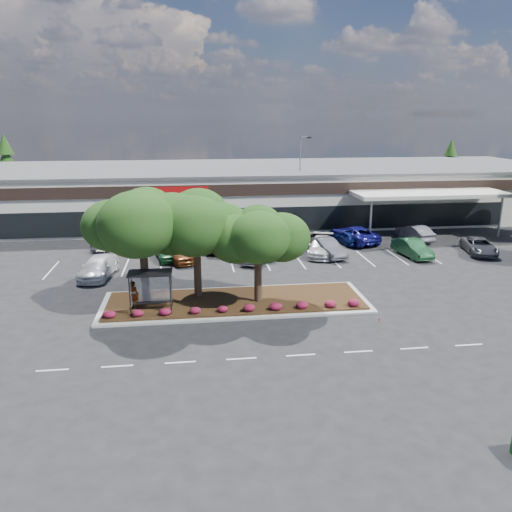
{
  "coord_description": "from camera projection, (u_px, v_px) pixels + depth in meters",
  "views": [
    {
      "loc": [
        -4.68,
        -27.73,
        12.45
      ],
      "look_at": [
        -0.27,
        6.5,
        2.6
      ],
      "focal_mm": 35.0,
      "sensor_mm": 36.0,
      "label": 1
    }
  ],
  "objects": [
    {
      "name": "survey_stake",
      "position": [
        379.0,
        323.0,
        29.34
      ],
      "size": [
        0.07,
        0.14,
        0.91
      ],
      "color": "#9C7C51",
      "rests_on": "ground"
    },
    {
      "name": "car_8",
      "position": [
        479.0,
        246.0,
        46.01
      ],
      "size": [
        3.51,
        5.51,
        1.42
      ],
      "primitive_type": "imported",
      "rotation": [
        0.0,
        0.0,
        -0.24
      ],
      "color": "#54545A",
      "rests_on": "ground"
    },
    {
      "name": "car_11",
      "position": [
        181.0,
        235.0,
        50.08
      ],
      "size": [
        3.27,
        4.91,
        1.55
      ],
      "primitive_type": "imported",
      "rotation": [
        0.0,
        0.0,
        2.8
      ],
      "color": "navy",
      "rests_on": "ground"
    },
    {
      "name": "car_12",
      "position": [
        220.0,
        244.0,
        46.91
      ],
      "size": [
        3.38,
        5.2,
        1.4
      ],
      "primitive_type": "imported",
      "rotation": [
        0.0,
        0.0,
        2.82
      ],
      "color": "black",
      "rests_on": "ground"
    },
    {
      "name": "retail_store",
      "position": [
        231.0,
        192.0,
        61.92
      ],
      "size": [
        80.4,
        25.2,
        6.25
      ],
      "color": "beige",
      "rests_on": "ground"
    },
    {
      "name": "person_waiting",
      "position": [
        133.0,
        295.0,
        32.23
      ],
      "size": [
        0.78,
        0.61,
        1.86
      ],
      "primitive_type": "imported",
      "rotation": [
        0.0,
        0.0,
        2.86
      ],
      "color": "#594C47",
      "rests_on": "landscape_island"
    },
    {
      "name": "lane_markings",
      "position": [
        251.0,
        274.0,
        40.36
      ],
      "size": [
        33.12,
        20.06,
        0.01
      ],
      "color": "silver",
      "rests_on": "ground"
    },
    {
      "name": "car_10",
      "position": [
        162.0,
        242.0,
        47.48
      ],
      "size": [
        2.19,
        4.48,
        1.47
      ],
      "primitive_type": "imported",
      "rotation": [
        0.0,
        0.0,
        3.25
      ],
      "color": "silver",
      "rests_on": "ground"
    },
    {
      "name": "conifer_north_east",
      "position": [
        449.0,
        169.0,
        75.34
      ],
      "size": [
        3.96,
        3.96,
        9.0
      ],
      "primitive_type": "cone",
      "color": "#14370E",
      "rests_on": "ground"
    },
    {
      "name": "light_pole",
      "position": [
        300.0,
        186.0,
        56.8
      ],
      "size": [
        1.4,
        0.83,
        10.15
      ],
      "rotation": [
        0.0,
        0.0,
        -0.38
      ],
      "color": "#ACACA7",
      "rests_on": "ground"
    },
    {
      "name": "car_2",
      "position": [
        178.0,
        253.0,
        43.47
      ],
      "size": [
        3.53,
        5.08,
        1.61
      ],
      "primitive_type": "imported",
      "rotation": [
        0.0,
        0.0,
        0.39
      ],
      "color": "#643012",
      "rests_on": "ground"
    },
    {
      "name": "island_tree_mid",
      "position": [
        197.0,
        245.0,
        33.77
      ],
      "size": [
        6.6,
        6.6,
        7.32
      ],
      "primitive_type": null,
      "color": "#14370E",
      "rests_on": "landscape_island"
    },
    {
      "name": "car_0",
      "position": [
        98.0,
        267.0,
        39.44
      ],
      "size": [
        2.97,
        5.6,
        1.55
      ],
      "primitive_type": "imported",
      "rotation": [
        0.0,
        0.0,
        -0.16
      ],
      "color": "silver",
      "rests_on": "ground"
    },
    {
      "name": "car_16",
      "position": [
        415.0,
        233.0,
        50.77
      ],
      "size": [
        2.42,
        5.05,
        1.6
      ],
      "primitive_type": "imported",
      "rotation": [
        0.0,
        0.0,
        3.3
      ],
      "color": "slate",
      "rests_on": "ground"
    },
    {
      "name": "car_6",
      "position": [
        326.0,
        248.0,
        45.1
      ],
      "size": [
        3.0,
        5.18,
        1.61
      ],
      "primitive_type": "imported",
      "rotation": [
        0.0,
        0.0,
        0.28
      ],
      "color": "#504F56",
      "rests_on": "ground"
    },
    {
      "name": "landscape_island",
      "position": [
        236.0,
        302.0,
        33.98
      ],
      "size": [
        18.0,
        6.0,
        0.26
      ],
      "color": "#ACACA7",
      "rests_on": "ground"
    },
    {
      "name": "bus_shelter",
      "position": [
        151.0,
        280.0,
        31.7
      ],
      "size": [
        2.75,
        1.55,
        2.59
      ],
      "color": "black",
      "rests_on": "landscape_island"
    },
    {
      "name": "ground",
      "position": [
        274.0,
        326.0,
        30.44
      ],
      "size": [
        160.0,
        160.0,
        0.0
      ],
      "primitive_type": "plane",
      "color": "black",
      "rests_on": "ground"
    },
    {
      "name": "car_14",
      "position": [
        348.0,
        237.0,
        49.34
      ],
      "size": [
        2.33,
        4.19,
        1.35
      ],
      "primitive_type": "imported",
      "rotation": [
        0.0,
        0.0,
        3.34
      ],
      "color": "#0B1758",
      "rests_on": "ground"
    },
    {
      "name": "car_4",
      "position": [
        257.0,
        252.0,
        43.57
      ],
      "size": [
        3.6,
        5.15,
        1.61
      ],
      "primitive_type": "imported",
      "rotation": [
        0.0,
        0.0,
        -0.43
      ],
      "color": "slate",
      "rests_on": "ground"
    },
    {
      "name": "car_3",
      "position": [
        260.0,
        248.0,
        45.01
      ],
      "size": [
        2.2,
        4.98,
        1.67
      ],
      "primitive_type": "imported",
      "rotation": [
        0.0,
        0.0,
        0.05
      ],
      "color": "#134119",
      "rests_on": "ground"
    },
    {
      "name": "conifer_north_west",
      "position": [
        8.0,
        170.0,
        69.26
      ],
      "size": [
        4.4,
        4.4,
        10.0
      ],
      "primitive_type": "cone",
      "color": "#14370E",
      "rests_on": "ground"
    },
    {
      "name": "car_7",
      "position": [
        412.0,
        248.0,
        45.02
      ],
      "size": [
        2.3,
        4.96,
        1.57
      ],
      "primitive_type": "imported",
      "rotation": [
        0.0,
        0.0,
        0.14
      ],
      "color": "#194625",
      "rests_on": "ground"
    },
    {
      "name": "car_9",
      "position": [
        107.0,
        242.0,
        47.5
      ],
      "size": [
        2.98,
        4.27,
        1.35
      ],
      "primitive_type": "imported",
      "rotation": [
        0.0,
        0.0,
        2.75
      ],
      "color": "slate",
      "rests_on": "ground"
    },
    {
      "name": "island_tree_west",
      "position": [
        143.0,
        245.0,
        32.6
      ],
      "size": [
        7.2,
        7.2,
        7.89
      ],
      "primitive_type": null,
      "color": "#14370E",
      "rests_on": "landscape_island"
    },
    {
      "name": "shrub_row",
      "position": [
        238.0,
        308.0,
        31.87
      ],
      "size": [
        17.0,
        0.8,
        0.5
      ],
      "primitive_type": null,
      "color": "maroon",
      "rests_on": "landscape_island"
    },
    {
      "name": "car_5",
      "position": [
        321.0,
        247.0,
        45.49
      ],
      "size": [
        3.83,
        5.89,
        1.59
      ],
      "primitive_type": "imported",
      "rotation": [
        0.0,
        0.0,
        -0.32
      ],
      "color": "silver",
      "rests_on": "ground"
    },
    {
      "name": "car_1",
      "position": [
        167.0,
        251.0,
        44.13
      ],
      "size": [
        2.53,
        4.65,
        1.5
      ],
      "primitive_type": "imported",
      "rotation": [
        0.0,
        0.0,
        0.18
      ],
      "color": "#194B27",
      "rests_on": "ground"
    },
    {
      "name": "car_13",
      "position": [
        320.0,
        239.0,
        48.19
      ],
      "size": [
        2.46,
        4.71,
        1.53
      ],
      "primitive_type": "imported",
      "rotation": [
        0.0,
        0.0,
        3.29
      ],
      "color": "black",
      "rests_on": "ground"
    },
    {
      "name": "car_15",
      "position": [
        354.0,
        234.0,
        49.92
      ],
      "size": [
        4.42,
        6.56,
        1.67
      ],
      "primitive_type": "imported",
      "rotation": [
        0.0,
        0.0,
        3.44
      ],
      "color": "navy",
      "rests_on": "ground"
    },
    {
      "name": "island_tree_east",
      "position": [
        258.0,
        254.0,
        32.95
      ],
      "size": [
        5.8,
        5.8,
        6.5
      ],
      "primitive_type": null,
      "color": "#14370E",
      "rests_on": "landscape_island"
    }
  ]
}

